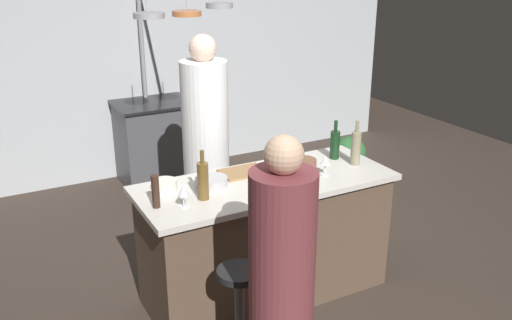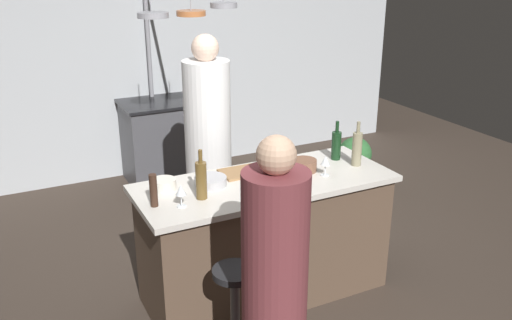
{
  "view_description": "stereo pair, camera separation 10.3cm",
  "coord_description": "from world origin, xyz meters",
  "views": [
    {
      "loc": [
        -1.73,
        -3.07,
        2.38
      ],
      "look_at": [
        0.0,
        0.15,
        1.0
      ],
      "focal_mm": 38.94,
      "sensor_mm": 36.0,
      "label": 1
    },
    {
      "loc": [
        -1.64,
        -3.12,
        2.38
      ],
      "look_at": [
        0.0,
        0.15,
        1.0
      ],
      "focal_mm": 38.94,
      "sensor_mm": 36.0,
      "label": 2
    }
  ],
  "objects": [
    {
      "name": "overhead_pot_rack",
      "position": [
        0.01,
        1.89,
        1.69
      ],
      "size": [
        0.9,
        1.41,
        2.17
      ],
      "color": "gray",
      "rests_on": "ground_plane"
    },
    {
      "name": "wine_glass_by_chef",
      "position": [
        -0.66,
        -0.14,
        1.01
      ],
      "size": [
        0.07,
        0.07,
        0.15
      ],
      "color": "silver",
      "rests_on": "kitchen_island"
    },
    {
      "name": "mixing_bowl_steel",
      "position": [
        -0.37,
        0.09,
        0.93
      ],
      "size": [
        0.22,
        0.22,
        0.06
      ],
      "primitive_type": "cylinder",
      "color": "#B7B7BC",
      "rests_on": "kitchen_island"
    },
    {
      "name": "mixing_bowl_ceramic",
      "position": [
        -0.67,
        0.17,
        0.94
      ],
      "size": [
        0.16,
        0.16,
        0.07
      ],
      "primitive_type": "cylinder",
      "color": "silver",
      "rests_on": "kitchen_island"
    },
    {
      "name": "wine_bottle_white",
      "position": [
        0.73,
        -0.04,
        1.03
      ],
      "size": [
        0.07,
        0.07,
        0.33
      ],
      "color": "gray",
      "rests_on": "kitchen_island"
    },
    {
      "name": "wine_bottle_red",
      "position": [
        0.67,
        0.14,
        1.01
      ],
      "size": [
        0.07,
        0.07,
        0.3
      ],
      "color": "#143319",
      "rests_on": "kitchen_island"
    },
    {
      "name": "bar_stool_left",
      "position": [
        -0.52,
        -0.62,
        0.38
      ],
      "size": [
        0.28,
        0.28,
        0.68
      ],
      "color": "#4C4C51",
      "rests_on": "ground_plane"
    },
    {
      "name": "pepper_mill",
      "position": [
        -0.81,
        -0.05,
        1.01
      ],
      "size": [
        0.05,
        0.05,
        0.21
      ],
      "primitive_type": "cylinder",
      "color": "#382319",
      "rests_on": "kitchen_island"
    },
    {
      "name": "wine_bottle_rose",
      "position": [
        -0.05,
        -0.24,
        1.02
      ],
      "size": [
        0.07,
        0.07,
        0.32
      ],
      "color": "#B78C8E",
      "rests_on": "kitchen_island"
    },
    {
      "name": "kitchen_island",
      "position": [
        0.0,
        0.0,
        0.45
      ],
      "size": [
        1.8,
        0.72,
        0.9
      ],
      "color": "brown",
      "rests_on": "ground_plane"
    },
    {
      "name": "back_wall",
      "position": [
        0.0,
        2.85,
        1.3
      ],
      "size": [
        6.4,
        0.16,
        2.6
      ],
      "primitive_type": "cube",
      "color": "#B2B7BC",
      "rests_on": "ground_plane"
    },
    {
      "name": "guest_left",
      "position": [
        -0.48,
        -1.02,
        0.74
      ],
      "size": [
        0.34,
        0.34,
        1.59
      ],
      "color": "brown",
      "rests_on": "ground_plane"
    },
    {
      "name": "wine_glass_near_right_guest",
      "position": [
        0.41,
        -0.11,
        1.01
      ],
      "size": [
        0.07,
        0.07,
        0.15
      ],
      "color": "silver",
      "rests_on": "kitchen_island"
    },
    {
      "name": "stove_range",
      "position": [
        0.0,
        2.45,
        0.45
      ],
      "size": [
        0.8,
        0.64,
        0.89
      ],
      "color": "#47474C",
      "rests_on": "ground_plane"
    },
    {
      "name": "ground_plane",
      "position": [
        0.0,
        0.0,
        0.0
      ],
      "size": [
        9.0,
        9.0,
        0.0
      ],
      "primitive_type": "plane",
      "color": "#382D26"
    },
    {
      "name": "potted_plant",
      "position": [
        1.82,
        1.41,
        0.3
      ],
      "size": [
        0.36,
        0.36,
        0.52
      ],
      "color": "brown",
      "rests_on": "ground_plane"
    },
    {
      "name": "cutting_board",
      "position": [
        -0.08,
        0.19,
        0.91
      ],
      "size": [
        0.32,
        0.22,
        0.02
      ],
      "primitive_type": "cube",
      "color": "#997047",
      "rests_on": "kitchen_island"
    },
    {
      "name": "wine_bottle_amber",
      "position": [
        -0.5,
        -0.08,
        1.03
      ],
      "size": [
        0.07,
        0.07,
        0.33
      ],
      "color": "brown",
      "rests_on": "kitchen_island"
    },
    {
      "name": "chef",
      "position": [
        -0.06,
        0.9,
        0.83
      ],
      "size": [
        0.38,
        0.38,
        1.79
      ],
      "color": "white",
      "rests_on": "ground_plane"
    },
    {
      "name": "mixing_bowl_wooden",
      "position": [
        0.33,
        0.04,
        0.94
      ],
      "size": [
        0.18,
        0.18,
        0.08
      ],
      "primitive_type": "cylinder",
      "color": "brown",
      "rests_on": "kitchen_island"
    }
  ]
}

